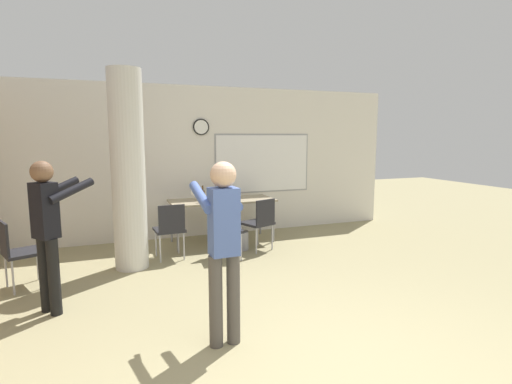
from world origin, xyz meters
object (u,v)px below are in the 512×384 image
chair_table_left (170,227)px  chair_table_front (226,225)px  bottle_on_table (203,196)px  person_watching_back (48,225)px  person_playing_front (223,239)px  folding_table (222,202)px  chair_by_left_wall (17,249)px  chair_table_right (260,220)px

chair_table_left → chair_table_front: (0.83, -0.19, 0.00)m
bottle_on_table → chair_table_left: bearing=-139.9°
chair_table_left → chair_table_front: bearing=-12.9°
person_watching_back → chair_table_front: bearing=28.3°
person_playing_front → bottle_on_table: bearing=79.9°
folding_table → person_playing_front: person_playing_front is taller
bottle_on_table → chair_by_left_wall: (-2.59, -1.09, -0.37)m
chair_table_right → person_playing_front: size_ratio=0.52×
chair_table_front → bottle_on_table: bearing=104.2°
chair_table_front → chair_by_left_wall: 2.79m
bottle_on_table → chair_table_right: bearing=-35.2°
bottle_on_table → chair_table_front: (0.18, -0.73, -0.37)m
bottle_on_table → folding_table: bearing=23.0°
person_watching_back → person_playing_front: 2.00m
chair_table_front → chair_table_right: bearing=13.6°
chair_by_left_wall → person_watching_back: bearing=-61.9°
person_watching_back → bottle_on_table: bearing=42.9°
folding_table → person_watching_back: person_watching_back is taller
folding_table → chair_table_right: chair_table_right is taller
person_playing_front → chair_by_left_wall: bearing=132.9°
chair_table_front → person_watching_back: person_watching_back is taller
chair_table_left → chair_table_right: same height
chair_by_left_wall → folding_table: bearing=22.8°
chair_table_front → person_watching_back: 2.65m
chair_table_front → person_playing_front: size_ratio=0.52×
chair_table_left → person_watching_back: size_ratio=0.53×
chair_table_right → chair_by_left_wall: (-3.40, -0.51, 0.00)m
chair_by_left_wall → person_playing_front: size_ratio=0.52×
chair_table_front → person_watching_back: bearing=-151.7°
chair_table_left → person_playing_front: person_playing_front is taller
person_watching_back → person_playing_front: person_playing_front is taller
bottle_on_table → person_playing_front: (-0.58, -3.25, 0.11)m
chair_table_front → person_playing_front: (-0.76, -2.52, 0.47)m
chair_table_left → person_playing_front: 2.75m
person_watching_back → person_playing_front: bearing=-39.7°
chair_table_right → chair_table_front: bearing=-166.4°
chair_by_left_wall → person_playing_front: person_playing_front is taller
bottle_on_table → person_watching_back: size_ratio=0.18×
chair_table_front → chair_by_left_wall: bearing=-172.6°
folding_table → chair_table_front: size_ratio=2.10×
chair_table_front → folding_table: bearing=77.4°
chair_table_front → person_playing_front: 2.67m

